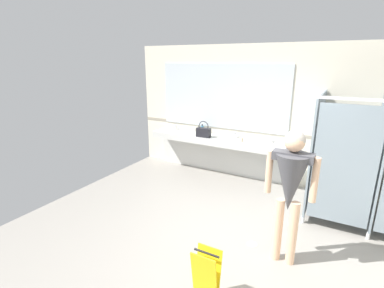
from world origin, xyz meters
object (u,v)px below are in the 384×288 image
Objects in this scene: handbag at (203,132)px; paper_cup at (242,140)px; wet_floor_sign at (206,276)px; soap_dispenser at (202,129)px; person_standing at (290,182)px.

handbag reaches higher than paper_cup.
wet_floor_sign is (1.61, -3.12, -0.67)m from handbag.
handbag is 0.57× the size of wet_floor_sign.
soap_dispenser reaches higher than wet_floor_sign.
handbag is at bearing -178.76° from paper_cup.
person_standing reaches higher than handbag.
soap_dispenser is at bearing 117.68° from wet_floor_sign.
paper_cup is 3.29m from wet_floor_sign.
paper_cup is at bearing 122.54° from person_standing.
wet_floor_sign is at bearing -118.98° from person_standing.
paper_cup is 0.15× the size of wet_floor_sign.
handbag reaches higher than soap_dispenser.
wet_floor_sign is at bearing -76.57° from paper_cup.
person_standing is 2.81× the size of wet_floor_sign.
paper_cup is at bearing -14.62° from soap_dispenser.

